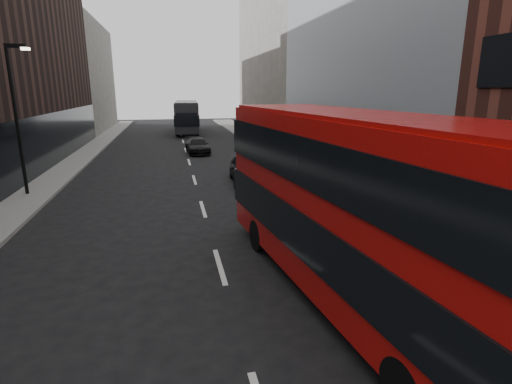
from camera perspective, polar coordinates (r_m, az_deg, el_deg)
sidewalk_right at (r=29.77m, az=5.17°, el=4.62°), size 3.00×80.00×0.15m
sidewalk_left at (r=29.24m, az=-25.30°, el=3.10°), size 2.00×80.00×0.15m
building_modern_block at (r=27.57m, az=17.05°, el=23.83°), size 5.03×22.00×20.00m
building_victorian at (r=48.87m, az=3.08°, el=19.77°), size 6.50×24.00×21.00m
building_left_mid at (r=34.60m, az=-30.58°, el=15.64°), size 5.00×24.00×14.00m
building_left_far at (r=55.96m, az=-23.49°, el=14.73°), size 5.00×20.00×13.00m
street_lamp at (r=22.14m, az=-30.97°, el=9.97°), size 1.06×0.22×7.00m
red_bus at (r=9.83m, az=13.72°, el=-1.17°), size 3.98×11.67×4.63m
grey_bus at (r=49.52m, az=-9.85°, el=10.64°), size 3.27×11.64×3.72m
car_a at (r=22.46m, az=-1.22°, el=3.27°), size 2.13×4.68×1.56m
car_b at (r=22.10m, az=2.01°, el=3.04°), size 2.16×4.81×1.53m
car_c at (r=33.40m, az=-8.35°, el=6.55°), size 1.96×4.35×1.24m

